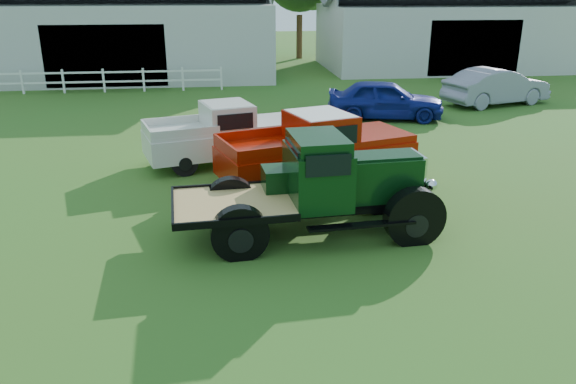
{
  "coord_description": "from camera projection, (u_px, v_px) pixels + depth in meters",
  "views": [
    {
      "loc": [
        -1.18,
        -9.91,
        5.17
      ],
      "look_at": [
        0.2,
        1.2,
        1.05
      ],
      "focal_mm": 35.0,
      "sensor_mm": 36.0,
      "label": 1
    }
  ],
  "objects": [
    {
      "name": "misc_car_grey",
      "position": [
        496.0,
        87.0,
        25.69
      ],
      "size": [
        5.31,
        3.12,
        1.65
      ],
      "primitive_type": "imported",
      "rotation": [
        0.0,
        0.0,
        1.86
      ],
      "color": "gray",
      "rests_on": "ground"
    },
    {
      "name": "shed_left",
      "position": [
        118.0,
        28.0,
        33.58
      ],
      "size": [
        18.8,
        10.2,
        5.6
      ],
      "primitive_type": null,
      "color": "#A3A39D",
      "rests_on": "ground"
    },
    {
      "name": "white_pickup",
      "position": [
        225.0,
        134.0,
        17.16
      ],
      "size": [
        5.29,
        3.17,
        1.82
      ],
      "primitive_type": null,
      "rotation": [
        0.0,
        0.0,
        0.27
      ],
      "color": "beige",
      "rests_on": "ground"
    },
    {
      "name": "misc_car_blue",
      "position": [
        385.0,
        99.0,
        22.94
      ],
      "size": [
        5.01,
        2.93,
        1.6
      ],
      "primitive_type": "imported",
      "rotation": [
        0.0,
        0.0,
        1.34
      ],
      "color": "navy",
      "rests_on": "ground"
    },
    {
      "name": "fence_rail",
      "position": [
        84.0,
        81.0,
        28.64
      ],
      "size": [
        14.2,
        0.16,
        1.2
      ],
      "primitive_type": null,
      "color": "white",
      "rests_on": "ground"
    },
    {
      "name": "shed_right",
      "position": [
        447.0,
        27.0,
        37.01
      ],
      "size": [
        16.8,
        9.2,
        5.2
      ],
      "primitive_type": null,
      "color": "#A3A39D",
      "rests_on": "ground"
    },
    {
      "name": "red_pickup",
      "position": [
        316.0,
        149.0,
        15.28
      ],
      "size": [
        5.87,
        3.67,
        2.0
      ],
      "primitive_type": null,
      "rotation": [
        0.0,
        0.0,
        0.31
      ],
      "color": "#A01504",
      "rests_on": "ground"
    },
    {
      "name": "ground",
      "position": [
        285.0,
        263.0,
        11.15
      ],
      "size": [
        120.0,
        120.0,
        0.0
      ],
      "primitive_type": "plane",
      "color": "#40601F"
    },
    {
      "name": "vintage_flatbed",
      "position": [
        312.0,
        186.0,
        12.07
      ],
      "size": [
        5.8,
        2.65,
        2.24
      ],
      "primitive_type": null,
      "rotation": [
        0.0,
        0.0,
        0.07
      ],
      "color": "black",
      "rests_on": "ground"
    }
  ]
}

